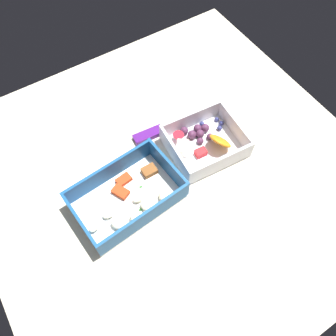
{
  "coord_description": "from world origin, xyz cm",
  "views": [
    {
      "loc": [
        -20.68,
        -30.49,
        66.2
      ],
      "look_at": [
        -1.34,
        0.18,
        4.0
      ],
      "focal_mm": 36.89,
      "sensor_mm": 36.0,
      "label": 1
    }
  ],
  "objects": [
    {
      "name": "candy_bar",
      "position": [
        -0.47,
        10.61,
        2.6
      ],
      "size": [
        7.19,
        3.02,
        1.2
      ],
      "primitive_type": "cube",
      "rotation": [
        0.0,
        0.0,
        -0.09
      ],
      "color": "#51197A",
      "rests_on": "table_surface"
    },
    {
      "name": "table_surface",
      "position": [
        0.0,
        0.0,
        1.0
      ],
      "size": [
        80.0,
        80.0,
        2.0
      ],
      "primitive_type": "cube",
      "color": "beige",
      "rests_on": "ground"
    },
    {
      "name": "pasta_container",
      "position": [
        -11.6,
        -1.17,
        3.73
      ],
      "size": [
        22.18,
        15.15,
        5.55
      ],
      "rotation": [
        0.0,
        0.0,
        0.09
      ],
      "color": "white",
      "rests_on": "table_surface"
    },
    {
      "name": "fruit_bowl",
      "position": [
        8.99,
        1.75,
        3.71
      ],
      "size": [
        16.77,
        14.74,
        5.39
      ],
      "rotation": [
        0.0,
        0.0,
        -0.08
      ],
      "color": "white",
      "rests_on": "table_surface"
    }
  ]
}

